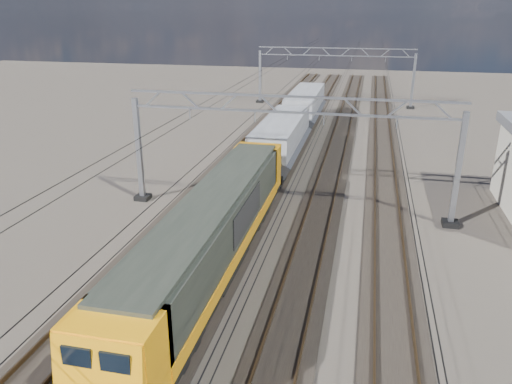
% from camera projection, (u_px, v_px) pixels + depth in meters
% --- Properties ---
extents(ground, '(160.00, 160.00, 0.00)m').
position_uv_depth(ground, '(275.00, 239.00, 26.95)').
color(ground, '#2B2420').
rests_on(ground, ground).
extents(track_outer_west, '(2.60, 140.00, 0.30)m').
position_uv_depth(track_outer_west, '(170.00, 228.00, 28.16)').
color(track_outer_west, black).
rests_on(track_outer_west, ground).
extents(track_loco, '(2.60, 140.00, 0.30)m').
position_uv_depth(track_loco, '(239.00, 235.00, 27.33)').
color(track_loco, black).
rests_on(track_loco, ground).
extents(track_inner_east, '(2.60, 140.00, 0.30)m').
position_uv_depth(track_inner_east, '(312.00, 242.00, 26.51)').
color(track_inner_east, black).
rests_on(track_inner_east, ground).
extents(track_outer_east, '(2.60, 140.00, 0.30)m').
position_uv_depth(track_outer_east, '(389.00, 249.00, 25.68)').
color(track_outer_east, black).
rests_on(track_outer_east, ground).
extents(catenary_gantry_mid, '(19.90, 0.90, 7.11)m').
position_uv_depth(catenary_gantry_mid, '(288.00, 150.00, 29.24)').
color(catenary_gantry_mid, gray).
rests_on(catenary_gantry_mid, ground).
extents(catenary_gantry_far, '(19.90, 0.90, 7.11)m').
position_uv_depth(catenary_gantry_far, '(334.00, 74.00, 62.15)').
color(catenary_gantry_far, gray).
rests_on(catenary_gantry_far, ground).
extents(overhead_wires, '(12.03, 140.00, 0.53)m').
position_uv_depth(overhead_wires, '(299.00, 106.00, 32.25)').
color(overhead_wires, black).
rests_on(overhead_wires, ground).
extents(locomotive, '(2.76, 21.10, 3.62)m').
position_uv_depth(locomotive, '(213.00, 231.00, 22.50)').
color(locomotive, black).
rests_on(locomotive, ground).
extents(hopper_wagon_lead, '(3.38, 13.00, 3.25)m').
position_uv_depth(hopper_wagon_lead, '(281.00, 138.00, 38.71)').
color(hopper_wagon_lead, black).
rests_on(hopper_wagon_lead, ground).
extents(hopper_wagon_mid, '(3.38, 13.00, 3.25)m').
position_uv_depth(hopper_wagon_mid, '(305.00, 105.00, 51.69)').
color(hopper_wagon_mid, black).
rests_on(hopper_wagon_mid, ground).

